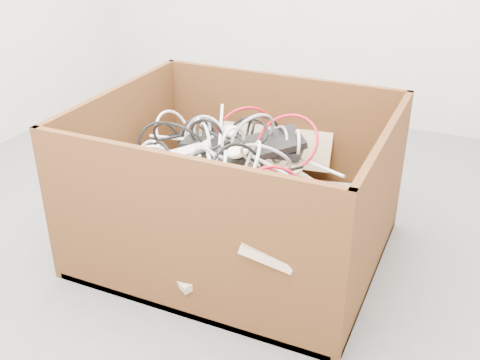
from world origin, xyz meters
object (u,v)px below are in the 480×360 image
at_px(power_strip_right, 171,183).
at_px(vga_plug, 328,202).
at_px(power_strip_left, 171,159).
at_px(cardboard_box, 235,214).

xyz_separation_m(power_strip_right, vga_plug, (0.58, 0.07, 0.02)).
height_order(power_strip_left, vga_plug, power_strip_left).
height_order(cardboard_box, vga_plug, cardboard_box).
relative_size(cardboard_box, power_strip_right, 3.88).
distance_m(cardboard_box, vga_plug, 0.43).
relative_size(cardboard_box, power_strip_left, 3.46).
bearing_deg(power_strip_left, cardboard_box, -18.56).
height_order(cardboard_box, power_strip_right, cardboard_box).
bearing_deg(vga_plug, cardboard_box, -169.79).
bearing_deg(power_strip_left, power_strip_right, -89.00).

